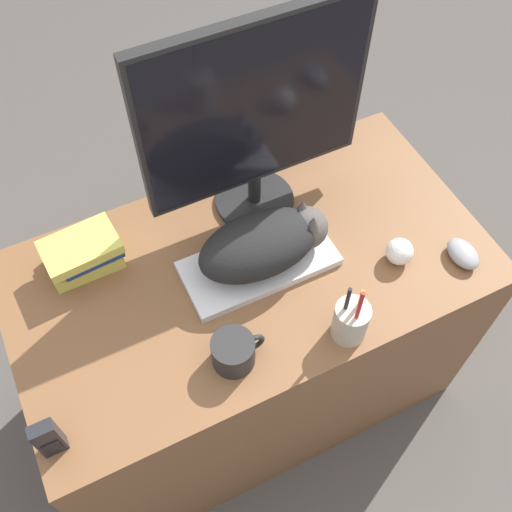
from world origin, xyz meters
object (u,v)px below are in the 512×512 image
(monitor, at_px, (255,116))
(coffee_mug, at_px, (234,352))
(cat, at_px, (267,242))
(phone, at_px, (48,439))
(book_stack, at_px, (84,252))
(keyboard, at_px, (259,263))
(pen_cup, at_px, (351,321))
(computer_mouse, at_px, (463,254))
(baseball, at_px, (400,252))

(monitor, height_order, coffee_mug, monitor)
(cat, distance_m, coffee_mug, 0.28)
(phone, bearing_deg, book_stack, 64.52)
(keyboard, distance_m, pen_cup, 0.28)
(computer_mouse, bearing_deg, phone, -179.16)
(cat, height_order, pen_cup, pen_cup)
(monitor, distance_m, computer_mouse, 0.63)
(cat, relative_size, pen_cup, 1.60)
(keyboard, distance_m, cat, 0.08)
(cat, xyz_separation_m, baseball, (0.31, -0.14, -0.06))
(book_stack, bearing_deg, monitor, -1.00)
(computer_mouse, bearing_deg, keyboard, 156.57)
(monitor, bearing_deg, cat, -108.01)
(baseball, height_order, book_stack, book_stack)
(coffee_mug, bearing_deg, pen_cup, -11.63)
(baseball, bearing_deg, book_stack, 154.93)
(computer_mouse, height_order, phone, phone)
(phone, bearing_deg, computer_mouse, 0.84)
(cat, xyz_separation_m, computer_mouse, (0.45, -0.21, -0.07))
(keyboard, bearing_deg, book_stack, 152.99)
(cat, relative_size, coffee_mug, 2.65)
(monitor, distance_m, phone, 0.82)
(pen_cup, xyz_separation_m, book_stack, (-0.49, 0.46, -0.01))
(monitor, relative_size, phone, 4.65)
(keyboard, relative_size, book_stack, 2.03)
(coffee_mug, relative_size, phone, 1.05)
(keyboard, xyz_separation_m, computer_mouse, (0.47, -0.21, 0.01))
(cat, height_order, monitor, monitor)
(coffee_mug, distance_m, pen_cup, 0.27)
(pen_cup, bearing_deg, coffee_mug, 168.37)
(pen_cup, bearing_deg, phone, 176.85)
(pen_cup, relative_size, book_stack, 1.12)
(coffee_mug, distance_m, book_stack, 0.46)
(keyboard, height_order, cat, cat)
(baseball, bearing_deg, coffee_mug, -172.12)
(phone, bearing_deg, coffee_mug, 2.33)
(coffee_mug, distance_m, baseball, 0.49)
(keyboard, relative_size, phone, 3.15)
(computer_mouse, bearing_deg, coffee_mug, 179.86)
(computer_mouse, bearing_deg, baseball, 155.01)
(keyboard, height_order, book_stack, book_stack)
(monitor, xyz_separation_m, pen_cup, (0.02, -0.45, -0.26))
(baseball, xyz_separation_m, book_stack, (-0.71, 0.33, 0.02))
(coffee_mug, xyz_separation_m, pen_cup, (0.27, -0.06, 0.02))
(book_stack, bearing_deg, phone, -115.48)
(computer_mouse, distance_m, baseball, 0.16)
(cat, xyz_separation_m, book_stack, (-0.41, 0.20, -0.04))
(pen_cup, distance_m, baseball, 0.25)
(computer_mouse, height_order, coffee_mug, coffee_mug)
(computer_mouse, relative_size, coffee_mug, 0.78)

